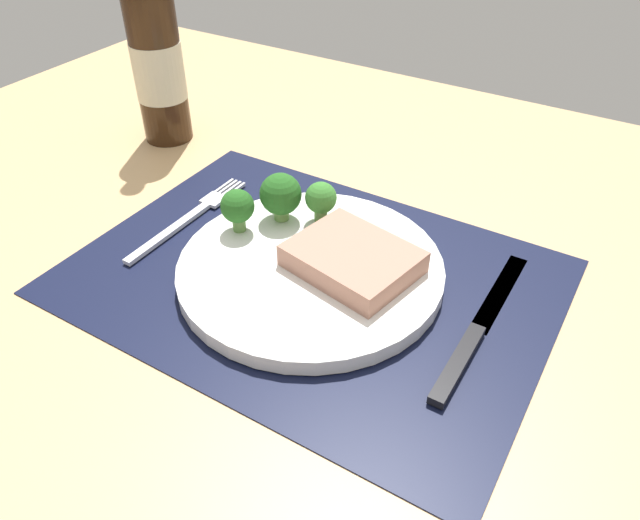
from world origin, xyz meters
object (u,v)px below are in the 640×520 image
at_px(knife, 476,333).
at_px(wine_bottle, 157,58).
at_px(steak, 353,259).
at_px(fork, 190,217).
at_px(plate, 310,269).

xyz_separation_m(knife, wine_bottle, (-0.51, 0.16, 0.11)).
bearing_deg(steak, knife, -4.02).
distance_m(fork, knife, 0.35).
height_order(steak, fork, steak).
relative_size(steak, wine_bottle, 0.37).
height_order(fork, knife, knife).
bearing_deg(knife, plate, -175.95).
relative_size(steak, fork, 0.61).
distance_m(plate, knife, 0.17).
relative_size(plate, wine_bottle, 0.84).
xyz_separation_m(fork, wine_bottle, (-0.17, 0.15, 0.11)).
relative_size(fork, knife, 0.83).
relative_size(plate, fork, 1.39).
distance_m(steak, knife, 0.14).
relative_size(plate, steak, 2.29).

